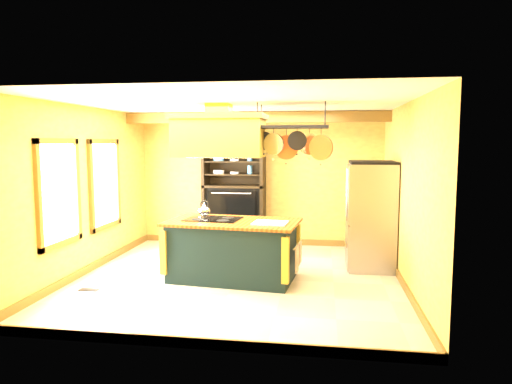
% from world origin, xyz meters
% --- Properties ---
extents(floor, '(5.00, 5.00, 0.00)m').
position_xyz_m(floor, '(0.00, 0.00, 0.00)').
color(floor, beige).
rests_on(floor, ground).
extents(ceiling, '(5.00, 5.00, 0.00)m').
position_xyz_m(ceiling, '(0.00, 0.00, 2.70)').
color(ceiling, white).
rests_on(ceiling, wall_back).
extents(wall_back, '(5.00, 0.02, 2.70)m').
position_xyz_m(wall_back, '(0.00, 2.50, 1.35)').
color(wall_back, '#E7B654').
rests_on(wall_back, floor).
extents(wall_front, '(5.00, 0.02, 2.70)m').
position_xyz_m(wall_front, '(0.00, -2.50, 1.35)').
color(wall_front, '#E7B654').
rests_on(wall_front, floor).
extents(wall_left, '(0.02, 5.00, 2.70)m').
position_xyz_m(wall_left, '(-2.50, 0.00, 1.35)').
color(wall_left, '#E7B654').
rests_on(wall_left, floor).
extents(wall_right, '(0.02, 5.00, 2.70)m').
position_xyz_m(wall_right, '(2.50, 0.00, 1.35)').
color(wall_right, '#E7B654').
rests_on(wall_right, floor).
extents(ceiling_beam, '(5.00, 0.15, 0.20)m').
position_xyz_m(ceiling_beam, '(0.00, 1.70, 2.59)').
color(ceiling_beam, brown).
rests_on(ceiling_beam, ceiling).
extents(window_near, '(0.06, 1.06, 1.56)m').
position_xyz_m(window_near, '(-2.47, -0.80, 1.40)').
color(window_near, brown).
rests_on(window_near, wall_left).
extents(window_far, '(0.06, 1.06, 1.56)m').
position_xyz_m(window_far, '(-2.47, 0.60, 1.40)').
color(window_far, brown).
rests_on(window_far, wall_left).
extents(kitchen_island, '(2.11, 1.32, 1.11)m').
position_xyz_m(kitchen_island, '(-0.07, -0.04, 0.47)').
color(kitchen_island, black).
rests_on(kitchen_island, floor).
extents(range_hood, '(1.42, 0.80, 0.80)m').
position_xyz_m(range_hood, '(-0.27, -0.05, 2.24)').
color(range_hood, gold).
rests_on(range_hood, ceiling).
extents(pot_rack, '(1.19, 0.54, 0.84)m').
position_xyz_m(pot_rack, '(0.84, -0.05, 2.22)').
color(pot_rack, black).
rests_on(pot_rack, ceiling).
extents(refrigerator, '(0.77, 0.91, 1.77)m').
position_xyz_m(refrigerator, '(2.10, 0.93, 0.86)').
color(refrigerator, '#919398').
rests_on(refrigerator, floor).
extents(hutch, '(1.24, 0.57, 2.20)m').
position_xyz_m(hutch, '(-0.49, 2.26, 0.86)').
color(hutch, black).
rests_on(hutch, floor).
extents(floor_register, '(0.28, 0.12, 0.01)m').
position_xyz_m(floor_register, '(-2.03, -0.88, 0.01)').
color(floor_register, black).
rests_on(floor_register, floor).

